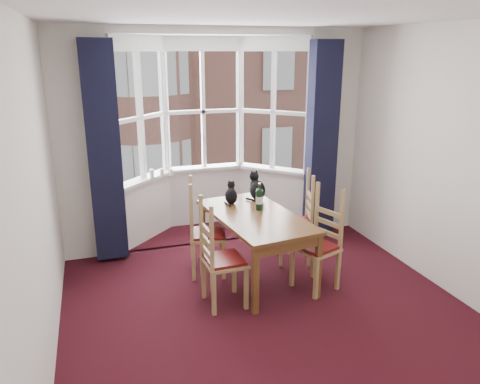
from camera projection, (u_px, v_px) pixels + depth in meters
name	position (u px, v px, depth m)	size (l,w,h in m)	color
floor	(281.00, 328.00, 4.42)	(4.50, 4.50, 0.00)	black
ceiling	(290.00, 12.00, 3.60)	(4.50, 4.50, 0.00)	white
wall_left	(33.00, 210.00, 3.43)	(4.50, 4.50, 0.00)	silver
wall_right	(473.00, 169.00, 4.59)	(4.50, 4.50, 0.00)	silver
wall_back_pier_left	(83.00, 148.00, 5.58)	(0.70, 0.12, 2.80)	silver
wall_back_pier_right	(331.00, 133.00, 6.54)	(0.70, 0.12, 2.80)	silver
bay_window	(208.00, 134.00, 6.51)	(2.76, 0.94, 2.80)	white
curtain_left	(104.00, 154.00, 5.49)	(0.38, 0.22, 2.60)	black
curtain_right	(322.00, 140.00, 6.32)	(0.38, 0.22, 2.60)	black
dining_table	(255.00, 221.00, 5.25)	(1.03, 1.65, 0.75)	brown
chair_left_near	(216.00, 263.00, 4.69)	(0.42, 0.44, 0.92)	#A3844F
chair_left_far	(200.00, 235.00, 5.39)	(0.48, 0.50, 0.92)	#A3844F
chair_right_near	(322.00, 246.00, 5.10)	(0.52, 0.53, 0.92)	#A3844F
chair_right_far	(301.00, 224.00, 5.72)	(0.50, 0.52, 0.92)	#A3844F
cat_left	(231.00, 195.00, 5.58)	(0.20, 0.23, 0.28)	black
cat_right	(257.00, 188.00, 5.73)	(0.23, 0.29, 0.36)	black
wine_bottle	(259.00, 198.00, 5.35)	(0.08, 0.08, 0.32)	black
candle_tall	(152.00, 174.00, 6.28)	(0.06, 0.06, 0.11)	white
candle_short	(162.00, 172.00, 6.35)	(0.06, 0.06, 0.11)	white
candle_extra	(171.00, 172.00, 6.40)	(0.05, 0.05, 0.09)	white
street	(116.00, 166.00, 35.55)	(80.00, 80.00, 0.00)	#333335
tenement_building	(132.00, 76.00, 16.71)	(18.40, 7.80, 15.20)	#9E6351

